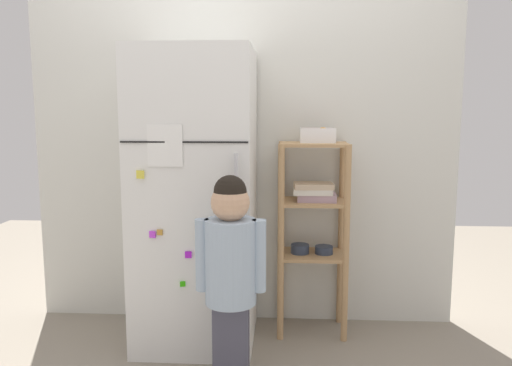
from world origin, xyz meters
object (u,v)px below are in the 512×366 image
refrigerator (196,199)px  child_standing (231,261)px  fruit_bin (319,136)px  pantry_shelf_unit (313,216)px

refrigerator → child_standing: size_ratio=1.61×
child_standing → fruit_bin: 0.95m
pantry_shelf_unit → fruit_bin: size_ratio=5.66×
refrigerator → child_standing: bearing=-63.4°
child_standing → pantry_shelf_unit: size_ratio=0.90×
fruit_bin → child_standing: bearing=-123.4°
child_standing → fruit_bin: fruit_bin is taller
pantry_shelf_unit → refrigerator: bearing=-167.2°
fruit_bin → refrigerator: bearing=-166.2°
child_standing → fruit_bin: (0.43, 0.65, 0.54)m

